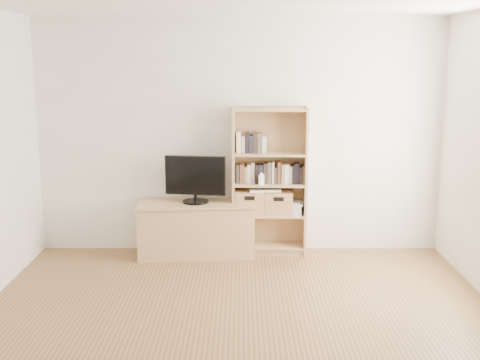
{
  "coord_description": "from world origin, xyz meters",
  "views": [
    {
      "loc": [
        0.02,
        -4.14,
        2.17
      ],
      "look_at": [
        0.01,
        1.9,
        0.93
      ],
      "focal_mm": 45.0,
      "sensor_mm": 36.0,
      "label": 1
    }
  ],
  "objects_px": {
    "tv_stand": "(196,230)",
    "basket_right": "(278,202)",
    "laptop": "(265,189)",
    "television": "(195,179)",
    "basket_left": "(250,202)",
    "baby_monitor": "(261,180)",
    "bookshelf": "(269,181)"
  },
  "relations": [
    {
      "from": "television",
      "to": "baby_monitor",
      "type": "height_order",
      "value": "television"
    },
    {
      "from": "basket_left",
      "to": "laptop",
      "type": "xyz_separation_m",
      "value": [
        0.16,
        -0.01,
        0.15
      ]
    },
    {
      "from": "tv_stand",
      "to": "basket_right",
      "type": "bearing_deg",
      "value": 0.78
    },
    {
      "from": "bookshelf",
      "to": "laptop",
      "type": "distance_m",
      "value": 0.1
    },
    {
      "from": "basket_left",
      "to": "tv_stand",
      "type": "bearing_deg",
      "value": -170.35
    },
    {
      "from": "bookshelf",
      "to": "basket_right",
      "type": "relative_size",
      "value": 5.31
    },
    {
      "from": "bookshelf",
      "to": "television",
      "type": "relative_size",
      "value": 2.48
    },
    {
      "from": "tv_stand",
      "to": "basket_right",
      "type": "height_order",
      "value": "basket_right"
    },
    {
      "from": "bookshelf",
      "to": "basket_right",
      "type": "bearing_deg",
      "value": -2.6
    },
    {
      "from": "television",
      "to": "basket_left",
      "type": "xyz_separation_m",
      "value": [
        0.59,
        0.09,
        -0.28
      ]
    },
    {
      "from": "tv_stand",
      "to": "baby_monitor",
      "type": "relative_size",
      "value": 11.45
    },
    {
      "from": "television",
      "to": "baby_monitor",
      "type": "xyz_separation_m",
      "value": [
        0.72,
        0.0,
        -0.01
      ]
    },
    {
      "from": "television",
      "to": "baby_monitor",
      "type": "relative_size",
      "value": 6.02
    },
    {
      "from": "basket_left",
      "to": "basket_right",
      "type": "height_order",
      "value": "basket_left"
    },
    {
      "from": "bookshelf",
      "to": "basket_right",
      "type": "xyz_separation_m",
      "value": [
        0.1,
        -0.01,
        -0.24
      ]
    },
    {
      "from": "baby_monitor",
      "to": "basket_right",
      "type": "height_order",
      "value": "baby_monitor"
    },
    {
      "from": "bookshelf",
      "to": "basket_left",
      "type": "height_order",
      "value": "bookshelf"
    },
    {
      "from": "baby_monitor",
      "to": "laptop",
      "type": "relative_size",
      "value": 0.32
    },
    {
      "from": "tv_stand",
      "to": "laptop",
      "type": "bearing_deg",
      "value": 1.6
    },
    {
      "from": "bookshelf",
      "to": "television",
      "type": "height_order",
      "value": "bookshelf"
    },
    {
      "from": "basket_right",
      "to": "television",
      "type": "bearing_deg",
      "value": -173.28
    },
    {
      "from": "bookshelf",
      "to": "television",
      "type": "xyz_separation_m",
      "value": [
        -0.81,
        -0.09,
        0.04
      ]
    },
    {
      "from": "basket_right",
      "to": "laptop",
      "type": "xyz_separation_m",
      "value": [
        -0.15,
        -0.0,
        0.15
      ]
    },
    {
      "from": "tv_stand",
      "to": "basket_right",
      "type": "relative_size",
      "value": 4.08
    },
    {
      "from": "bookshelf",
      "to": "basket_right",
      "type": "height_order",
      "value": "bookshelf"
    },
    {
      "from": "tv_stand",
      "to": "basket_left",
      "type": "relative_size",
      "value": 3.92
    },
    {
      "from": "bookshelf",
      "to": "basket_left",
      "type": "distance_m",
      "value": 0.32
    },
    {
      "from": "tv_stand",
      "to": "bookshelf",
      "type": "relative_size",
      "value": 0.77
    },
    {
      "from": "laptop",
      "to": "bookshelf",
      "type": "bearing_deg",
      "value": 6.55
    },
    {
      "from": "tv_stand",
      "to": "television",
      "type": "xyz_separation_m",
      "value": [
        0.0,
        0.0,
        0.57
      ]
    },
    {
      "from": "basket_left",
      "to": "baby_monitor",
      "type": "bearing_deg",
      "value": -34.9
    },
    {
      "from": "laptop",
      "to": "tv_stand",
      "type": "bearing_deg",
      "value": -178.36
    }
  ]
}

